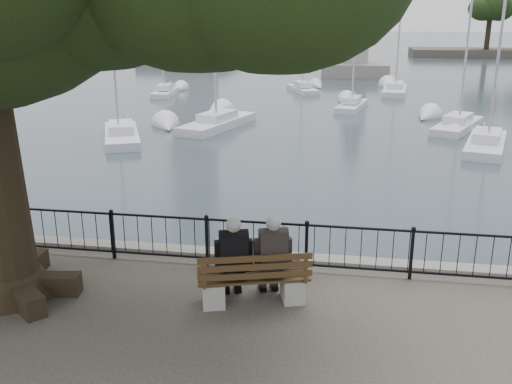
% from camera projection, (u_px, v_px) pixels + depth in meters
% --- Properties ---
extents(harbor, '(260.00, 260.00, 1.20)m').
position_uv_depth(harbor, '(260.00, 279.00, 12.07)').
color(harbor, slate).
rests_on(harbor, ground).
extents(railing, '(22.06, 0.06, 1.00)m').
position_uv_depth(railing, '(256.00, 242.00, 11.28)').
color(railing, black).
rests_on(railing, ground).
extents(bench, '(2.04, 1.12, 1.03)m').
position_uv_depth(bench, '(254.00, 285.00, 9.95)').
color(bench, gray).
rests_on(bench, ground).
extents(person_left, '(0.62, 0.89, 1.63)m').
position_uv_depth(person_left, '(233.00, 262.00, 9.90)').
color(person_left, black).
rests_on(person_left, ground).
extents(person_right, '(0.62, 0.89, 1.63)m').
position_uv_depth(person_right, '(272.00, 260.00, 9.98)').
color(person_right, black).
rests_on(person_right, ground).
extents(lion_monument, '(6.31, 6.31, 9.23)m').
position_uv_depth(lion_monument, '(356.00, 52.00, 55.38)').
color(lion_monument, slate).
rests_on(lion_monument, ground).
extents(sailboat_a, '(3.64, 5.73, 11.23)m').
position_uv_depth(sailboat_a, '(121.00, 133.00, 27.70)').
color(sailboat_a, silver).
rests_on(sailboat_a, ground).
extents(sailboat_b, '(3.30, 6.32, 13.96)m').
position_uv_depth(sailboat_b, '(218.00, 121.00, 30.67)').
color(sailboat_b, silver).
rests_on(sailboat_b, ground).
extents(sailboat_c, '(2.95, 5.78, 10.68)m').
position_uv_depth(sailboat_c, '(486.00, 142.00, 25.85)').
color(sailboat_c, silver).
rests_on(sailboat_c, ground).
extents(sailboat_d, '(3.51, 5.51, 8.80)m').
position_uv_depth(sailboat_d, '(458.00, 125.00, 30.17)').
color(sailboat_d, silver).
rests_on(sailboat_d, ground).
extents(sailboat_e, '(1.76, 4.75, 10.47)m').
position_uv_depth(sailboat_e, '(165.00, 91.00, 43.07)').
color(sailboat_e, silver).
rests_on(sailboat_e, ground).
extents(sailboat_f, '(2.18, 4.92, 10.12)m').
position_uv_depth(sailboat_f, '(352.00, 104.00, 36.76)').
color(sailboat_f, silver).
rests_on(sailboat_f, ground).
extents(sailboat_g, '(2.29, 6.15, 10.57)m').
position_uv_depth(sailboat_g, '(395.00, 89.00, 44.00)').
color(sailboat_g, silver).
rests_on(sailboat_g, ground).
extents(sailboat_h, '(2.98, 4.82, 11.65)m').
position_uv_depth(sailboat_h, '(303.00, 87.00, 44.81)').
color(sailboat_h, silver).
rests_on(sailboat_h, ground).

